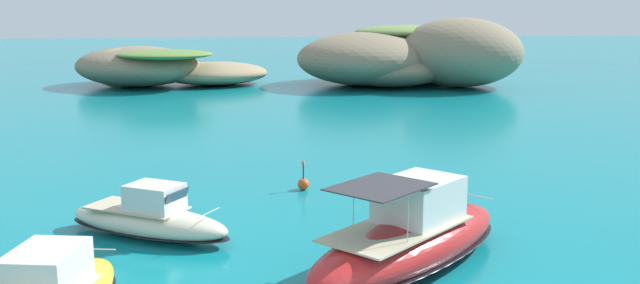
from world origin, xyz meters
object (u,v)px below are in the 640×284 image
(islet_large, at_px, (406,56))
(channel_buoy, at_px, (303,183))
(motorboat_cream, at_px, (149,219))
(motorboat_red, at_px, (411,239))
(islet_small, at_px, (156,67))

(islet_large, distance_m, channel_buoy, 48.73)
(motorboat_cream, height_order, motorboat_red, motorboat_red)
(islet_small, bearing_deg, motorboat_red, -76.11)
(islet_large, relative_size, motorboat_red, 2.97)
(islet_small, bearing_deg, motorboat_cream, -84.36)
(islet_large, xyz_separation_m, islet_small, (-28.36, 1.88, -1.11))
(islet_small, height_order, channel_buoy, islet_small)
(islet_small, bearing_deg, islet_large, -3.79)
(islet_small, relative_size, motorboat_cream, 3.64)
(islet_large, height_order, channel_buoy, islet_large)
(motorboat_cream, relative_size, motorboat_red, 0.75)
(islet_large, bearing_deg, channel_buoy, -109.85)
(islet_small, relative_size, motorboat_red, 2.73)
(islet_large, height_order, motorboat_red, islet_large)
(islet_large, bearing_deg, motorboat_red, -103.97)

